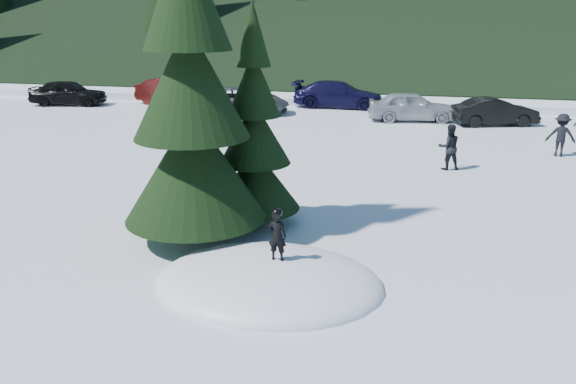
% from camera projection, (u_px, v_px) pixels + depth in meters
% --- Properties ---
extents(ground, '(200.00, 200.00, 0.00)m').
position_uv_depth(ground, '(269.00, 284.00, 10.90)').
color(ground, white).
rests_on(ground, ground).
extents(snow_mound, '(4.48, 3.52, 0.96)m').
position_uv_depth(snow_mound, '(269.00, 284.00, 10.90)').
color(snow_mound, white).
rests_on(snow_mound, ground).
extents(spruce_tall, '(3.20, 3.20, 8.60)m').
position_uv_depth(spruce_tall, '(191.00, 96.00, 12.06)').
color(spruce_tall, black).
rests_on(spruce_tall, ground).
extents(spruce_short, '(2.20, 2.20, 5.37)m').
position_uv_depth(spruce_short, '(255.00, 141.00, 13.51)').
color(spruce_short, black).
rests_on(spruce_short, ground).
extents(child_skier, '(0.37, 0.25, 0.98)m').
position_uv_depth(child_skier, '(277.00, 236.00, 10.67)').
color(child_skier, black).
rests_on(child_skier, snow_mound).
extents(adult_0, '(0.89, 0.78, 1.54)m').
position_uv_depth(adult_0, '(449.00, 147.00, 18.83)').
color(adult_0, black).
rests_on(adult_0, ground).
extents(adult_2, '(1.09, 0.73, 1.58)m').
position_uv_depth(adult_2, '(561.00, 135.00, 20.62)').
color(adult_2, black).
rests_on(adult_2, ground).
extents(car_0, '(4.53, 2.45, 1.46)m').
position_uv_depth(car_0, '(68.00, 93.00, 32.61)').
color(car_0, black).
rests_on(car_0, ground).
extents(car_1, '(4.96, 2.98, 1.54)m').
position_uv_depth(car_1, '(173.00, 92.00, 32.63)').
color(car_1, '#380B0A').
rests_on(car_1, ground).
extents(car_2, '(5.47, 3.51, 1.40)m').
position_uv_depth(car_2, '(241.00, 101.00, 29.62)').
color(car_2, '#4F5457').
rests_on(car_2, ground).
extents(car_3, '(5.12, 2.13, 1.48)m').
position_uv_depth(car_3, '(338.00, 94.00, 31.76)').
color(car_3, black).
rests_on(car_3, ground).
extents(car_4, '(4.47, 2.36, 1.45)m').
position_uv_depth(car_4, '(412.00, 106.00, 27.66)').
color(car_4, '#9D9EA5').
rests_on(car_4, ground).
extents(car_5, '(4.13, 2.46, 1.29)m').
position_uv_depth(car_5, '(495.00, 112.00, 26.58)').
color(car_5, black).
rests_on(car_5, ground).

